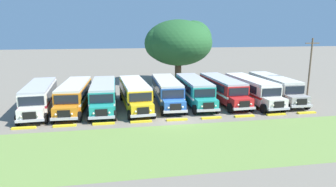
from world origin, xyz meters
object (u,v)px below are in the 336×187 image
(parked_bus_slot_5, at_px, (194,89))
(parked_bus_slot_8, at_px, (274,87))
(parked_bus_slot_7, at_px, (251,89))
(parked_bus_slot_2, at_px, (104,94))
(parked_bus_slot_1, at_px, (74,95))
(parked_bus_slot_6, at_px, (223,88))
(parked_bus_slot_0, at_px, (39,96))
(broad_shade_tree, at_px, (179,43))
(utility_pole, at_px, (310,68))
(parked_bus_slot_3, at_px, (135,93))
(parked_bus_slot_4, at_px, (167,90))

(parked_bus_slot_5, bearing_deg, parked_bus_slot_8, 89.69)
(parked_bus_slot_7, bearing_deg, parked_bus_slot_5, -99.83)
(parked_bus_slot_2, distance_m, parked_bus_slot_5, 10.43)
(parked_bus_slot_1, bearing_deg, parked_bus_slot_5, 94.60)
(parked_bus_slot_1, xyz_separation_m, parked_bus_slot_6, (16.96, 0.45, 0.00))
(parked_bus_slot_0, xyz_separation_m, parked_bus_slot_2, (6.63, -0.15, 0.00))
(broad_shade_tree, relative_size, utility_pole, 1.54)
(utility_pole, bearing_deg, parked_bus_slot_6, 173.40)
(parked_bus_slot_3, distance_m, broad_shade_tree, 17.09)
(parked_bus_slot_0, distance_m, parked_bus_slot_4, 13.80)
(parked_bus_slot_1, xyz_separation_m, parked_bus_slot_5, (13.48, 0.47, 0.00))
(parked_bus_slot_2, height_order, broad_shade_tree, broad_shade_tree)
(parked_bus_slot_0, xyz_separation_m, parked_bus_slot_5, (17.03, 0.52, 0.00))
(parked_bus_slot_6, relative_size, parked_bus_slot_7, 1.00)
(parked_bus_slot_6, height_order, broad_shade_tree, broad_shade_tree)
(parked_bus_slot_7, xyz_separation_m, parked_bus_slot_8, (3.34, 0.63, 0.00))
(parked_bus_slot_0, xyz_separation_m, parked_bus_slot_7, (23.79, -0.30, 0.00))
(parked_bus_slot_0, bearing_deg, parked_bus_slot_6, 87.39)
(broad_shade_tree, bearing_deg, parked_bus_slot_8, -56.73)
(parked_bus_slot_5, distance_m, utility_pole, 14.17)
(utility_pole, bearing_deg, parked_bus_slot_2, 178.70)
(parked_bus_slot_7, bearing_deg, parked_bus_slot_3, -93.44)
(parked_bus_slot_6, bearing_deg, parked_bus_slot_5, -92.64)
(parked_bus_slot_0, relative_size, parked_bus_slot_8, 1.01)
(parked_bus_slot_5, relative_size, parked_bus_slot_8, 1.00)
(parked_bus_slot_1, bearing_deg, parked_bus_slot_3, 90.62)
(parked_bus_slot_4, relative_size, parked_bus_slot_5, 1.00)
(parked_bus_slot_6, distance_m, parked_bus_slot_7, 3.37)
(parked_bus_slot_1, relative_size, parked_bus_slot_4, 1.00)
(parked_bus_slot_1, bearing_deg, broad_shade_tree, 136.60)
(parked_bus_slot_2, relative_size, parked_bus_slot_5, 1.00)
(parked_bus_slot_2, height_order, parked_bus_slot_8, same)
(parked_bus_slot_4, xyz_separation_m, parked_bus_slot_5, (3.24, -0.10, 0.00))
(parked_bus_slot_0, bearing_deg, parked_bus_slot_2, 84.66)
(parked_bus_slot_2, height_order, parked_bus_slot_4, same)
(parked_bus_slot_3, bearing_deg, parked_bus_slot_7, 85.79)
(parked_bus_slot_7, bearing_deg, parked_bus_slot_4, -98.19)
(parked_bus_slot_1, height_order, parked_bus_slot_2, same)
(parked_bus_slot_3, height_order, parked_bus_slot_5, same)
(parked_bus_slot_0, bearing_deg, broad_shade_tree, 123.90)
(parked_bus_slot_4, distance_m, broad_shade_tree, 14.95)
(parked_bus_slot_0, distance_m, parked_bus_slot_7, 23.79)
(parked_bus_slot_2, height_order, parked_bus_slot_7, same)
(parked_bus_slot_1, relative_size, parked_bus_slot_3, 1.00)
(parked_bus_slot_1, xyz_separation_m, parked_bus_slot_7, (20.24, -0.35, 0.00))
(utility_pole, bearing_deg, broad_shade_tree, 130.96)
(parked_bus_slot_2, xyz_separation_m, broad_shade_tree, (11.47, 14.25, 4.84))
(parked_bus_slot_3, distance_m, parked_bus_slot_5, 7.05)
(parked_bus_slot_3, height_order, parked_bus_slot_8, same)
(broad_shade_tree, bearing_deg, parked_bus_slot_3, -119.53)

